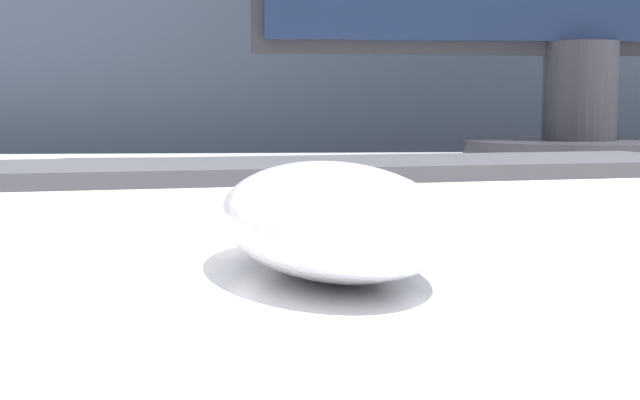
{
  "coord_description": "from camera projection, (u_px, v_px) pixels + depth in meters",
  "views": [
    {
      "loc": [
        -0.08,
        -0.51,
        0.81
      ],
      "look_at": [
        -0.05,
        -0.2,
        0.77
      ],
      "focal_mm": 50.0,
      "sensor_mm": 36.0,
      "label": 1
    }
  ],
  "objects": [
    {
      "name": "computer_mouse_near",
      "position": [
        329.0,
        218.0,
        0.28
      ],
      "size": [
        0.09,
        0.13,
        0.04
      ],
      "rotation": [
        0.0,
        0.0,
        0.19
      ],
      "color": "white",
      "rests_on": "desk"
    },
    {
      "name": "partition_panel",
      "position": [
        309.0,
        230.0,
        1.14
      ],
      "size": [
        5.0,
        0.03,
        1.3
      ],
      "color": "#333D4C",
      "rests_on": "ground_plane"
    },
    {
      "name": "keyboard",
      "position": [
        330.0,
        184.0,
        0.47
      ],
      "size": [
        0.45,
        0.19,
        0.02
      ],
      "rotation": [
        0.0,
        0.0,
        0.17
      ],
      "color": "silver",
      "rests_on": "desk"
    }
  ]
}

